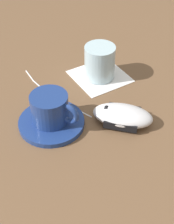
{
  "coord_description": "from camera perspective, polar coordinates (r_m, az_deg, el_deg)",
  "views": [
    {
      "loc": [
        0.54,
        -0.15,
        0.47
      ],
      "look_at": [
        0.06,
        -0.03,
        0.03
      ],
      "focal_mm": 55.0,
      "sensor_mm": 36.0,
      "label": 1
    }
  ],
  "objects": [
    {
      "name": "drinking_glass",
      "position": [
        0.78,
        2.12,
        8.31
      ],
      "size": [
        0.07,
        0.07,
        0.08
      ],
      "primitive_type": "cylinder",
      "color": "silver",
      "rests_on": "napkin_under_glass"
    },
    {
      "name": "mouse_cable",
      "position": [
        0.76,
        -5.82,
        3.04
      ],
      "size": [
        0.2,
        0.11,
        0.0
      ],
      "color": "white",
      "rests_on": "ground"
    },
    {
      "name": "coffee_cup",
      "position": [
        0.66,
        -6.06,
        0.6
      ],
      "size": [
        0.08,
        0.09,
        0.06
      ],
      "color": "navy",
      "rests_on": "saucer"
    },
    {
      "name": "saucer",
      "position": [
        0.68,
        -5.92,
        -1.73
      ],
      "size": [
        0.13,
        0.13,
        0.01
      ],
      "primitive_type": "cylinder",
      "color": "navy",
      "rests_on": "ground"
    },
    {
      "name": "napkin_under_glass",
      "position": [
        0.81,
        2.14,
        5.98
      ],
      "size": [
        0.15,
        0.15,
        0.0
      ],
      "primitive_type": "cube",
      "rotation": [
        0.0,
        0.0,
        0.3
      ],
      "color": "white",
      "rests_on": "ground"
    },
    {
      "name": "computer_mouse",
      "position": [
        0.68,
        5.93,
        -0.6
      ],
      "size": [
        0.11,
        0.13,
        0.04
      ],
      "color": "silver",
      "rests_on": "ground"
    },
    {
      "name": "ground_plane",
      "position": [
        0.73,
        1.35,
        1.6
      ],
      "size": [
        3.0,
        3.0,
        0.0
      ],
      "primitive_type": "plane",
      "color": "brown"
    }
  ]
}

